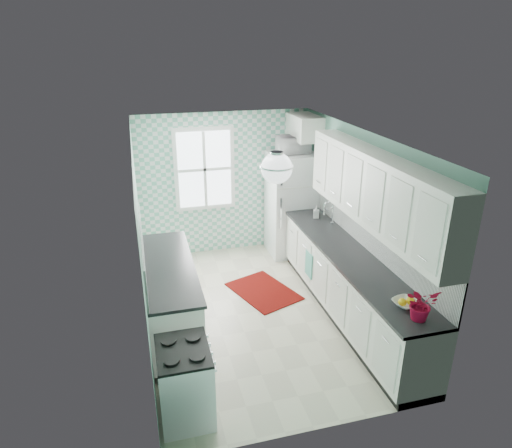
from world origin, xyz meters
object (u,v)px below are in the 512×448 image
object	(u,v)px
ceiling_light	(277,168)
fruit_bowl	(406,303)
stove	(185,381)
sink	(322,227)
potted_plant	(421,304)
microwave	(293,145)
fridge	(291,204)

from	to	relation	value
ceiling_light	fruit_bowl	distance (m)	2.02
stove	sink	distance (m)	3.36
potted_plant	microwave	xyz separation A→B (m)	(-0.09, 3.75, 0.85)
ceiling_light	potted_plant	distance (m)	2.05
stove	fruit_bowl	distance (m)	2.46
fruit_bowl	fridge	bearing A→B (deg)	91.48
sink	ceiling_light	bearing A→B (deg)	-130.18
stove	ceiling_light	bearing A→B (deg)	37.16
fridge	fruit_bowl	distance (m)	3.49
fruit_bowl	microwave	xyz separation A→B (m)	(-0.09, 3.49, 0.99)
fridge	microwave	distance (m)	1.06
potted_plant	microwave	distance (m)	3.84
ceiling_light	fridge	xyz separation A→B (m)	(1.11, 2.59, -1.41)
ceiling_light	fruit_bowl	size ratio (longest dim) A/B	1.33
sink	stove	bearing A→B (deg)	-136.66
ceiling_light	microwave	bearing A→B (deg)	66.84
microwave	fruit_bowl	bearing A→B (deg)	89.77
stove	microwave	bearing A→B (deg)	58.05
fridge	ceiling_light	bearing A→B (deg)	-109.28
stove	sink	xyz separation A→B (m)	(2.40, 2.28, 0.52)
ceiling_light	microwave	xyz separation A→B (m)	(1.11, 2.59, -0.36)
microwave	stove	bearing A→B (deg)	54.43
stove	microwave	distance (m)	4.42
ceiling_light	fridge	world-z (taller)	ceiling_light
sink	potted_plant	distance (m)	2.60
ceiling_light	fruit_bowl	xyz separation A→B (m)	(1.20, -0.90, -1.35)
fridge	microwave	bearing A→B (deg)	57.41
stove	potted_plant	size ratio (longest dim) A/B	2.22
fridge	stove	world-z (taller)	fridge
ceiling_light	fruit_bowl	bearing A→B (deg)	-36.81
sink	microwave	size ratio (longest dim) A/B	1.01
sink	fridge	bearing A→B (deg)	94.46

